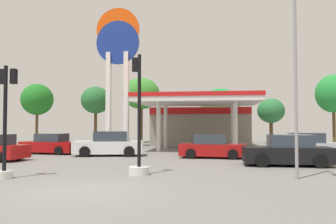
% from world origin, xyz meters
% --- Properties ---
extents(ground_plane, '(90.00, 90.00, 0.00)m').
position_xyz_m(ground_plane, '(0.00, 0.00, 0.00)').
color(ground_plane, slate).
rests_on(ground_plane, ground).
extents(gas_station, '(9.55, 12.66, 4.33)m').
position_xyz_m(gas_station, '(2.62, 22.33, 2.22)').
color(gas_station, gray).
rests_on(gas_station, ground).
extents(station_pole_sign, '(4.00, 0.56, 12.75)m').
position_xyz_m(station_pole_sign, '(-4.82, 20.14, 8.12)').
color(station_pole_sign, white).
rests_on(station_pole_sign, ground).
extents(car_1, '(4.23, 1.95, 1.51)m').
position_xyz_m(car_1, '(7.48, 7.41, 0.68)').
color(car_1, black).
rests_on(car_1, ground).
extents(car_2, '(4.69, 2.64, 1.58)m').
position_xyz_m(car_2, '(-2.83, 11.48, 0.72)').
color(car_2, black).
rests_on(car_2, ground).
extents(car_3, '(4.06, 2.04, 1.41)m').
position_xyz_m(car_3, '(3.80, 10.89, 0.64)').
color(car_3, black).
rests_on(car_3, ground).
extents(car_4, '(4.32, 2.16, 1.51)m').
position_xyz_m(car_4, '(9.43, 12.18, 0.68)').
color(car_4, black).
rests_on(car_4, ground).
extents(car_5, '(4.08, 2.15, 1.40)m').
position_xyz_m(car_5, '(-7.34, 12.39, 0.63)').
color(car_5, black).
rests_on(car_5, ground).
extents(traffic_signal_0, '(0.82, 0.82, 4.84)m').
position_xyz_m(traffic_signal_0, '(0.93, 3.45, 1.23)').
color(traffic_signal_0, silver).
rests_on(traffic_signal_0, ground).
extents(traffic_signal_1, '(0.65, 0.67, 4.22)m').
position_xyz_m(traffic_signal_1, '(-3.81, 1.85, 1.76)').
color(traffic_signal_1, silver).
rests_on(traffic_signal_1, ground).
extents(tree_0, '(3.70, 3.70, 6.84)m').
position_xyz_m(tree_0, '(-16.75, 27.68, 4.98)').
color(tree_0, brown).
rests_on(tree_0, ground).
extents(tree_1, '(3.42, 3.42, 6.49)m').
position_xyz_m(tree_1, '(-9.83, 28.37, 4.87)').
color(tree_1, brown).
rests_on(tree_1, ground).
extents(tree_2, '(4.11, 4.11, 7.29)m').
position_xyz_m(tree_2, '(-4.23, 27.67, 5.51)').
color(tree_2, brown).
rests_on(tree_2, ground).
extents(tree_3, '(4.49, 4.49, 6.19)m').
position_xyz_m(tree_3, '(4.56, 29.72, 4.30)').
color(tree_3, brown).
rests_on(tree_3, ground).
extents(tree_4, '(2.91, 2.91, 4.88)m').
position_xyz_m(tree_4, '(10.03, 28.29, 3.51)').
color(tree_4, brown).
rests_on(tree_4, ground).
extents(tree_5, '(3.55, 3.55, 7.16)m').
position_xyz_m(tree_5, '(16.07, 26.97, 5.19)').
color(tree_5, brown).
rests_on(tree_5, ground).
extents(corner_streetlamp, '(0.24, 1.48, 7.39)m').
position_xyz_m(corner_streetlamp, '(6.95, 2.98, 4.41)').
color(corner_streetlamp, gray).
rests_on(corner_streetlamp, ground).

